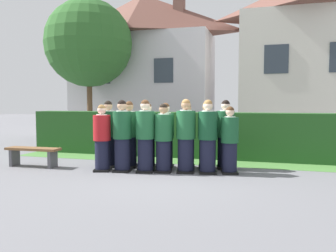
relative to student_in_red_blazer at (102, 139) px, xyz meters
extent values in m
plane|color=slate|center=(1.46, 0.27, -0.74)|extent=(60.00, 60.00, 0.00)
cylinder|color=black|center=(0.00, 0.00, -0.38)|extent=(0.34, 0.34, 0.72)
cube|color=black|center=(0.00, 0.00, -0.72)|extent=(0.47, 0.53, 0.05)
cylinder|color=#AD191E|center=(0.00, 0.00, 0.27)|extent=(0.41, 0.41, 0.59)
cylinder|color=white|center=(0.00, 0.00, 0.57)|extent=(0.25, 0.25, 0.03)
cube|color=gold|center=(-0.05, 0.19, 0.39)|extent=(0.04, 0.02, 0.26)
sphere|color=beige|center=(0.00, 0.00, 0.69)|extent=(0.20, 0.20, 0.20)
sphere|color=olive|center=(0.00, 0.00, 0.73)|extent=(0.19, 0.19, 0.19)
cylinder|color=black|center=(0.48, 0.08, -0.36)|extent=(0.37, 0.37, 0.77)
cube|color=black|center=(0.48, 0.08, -0.72)|extent=(0.45, 0.53, 0.05)
cylinder|color=#19512D|center=(0.48, 0.08, 0.34)|extent=(0.43, 0.43, 0.63)
cylinder|color=white|center=(0.48, 0.08, 0.66)|extent=(0.27, 0.27, 0.03)
cube|color=navy|center=(0.45, 0.29, 0.47)|extent=(0.04, 0.02, 0.28)
sphere|color=tan|center=(0.48, 0.08, 0.79)|extent=(0.22, 0.22, 0.22)
sphere|color=black|center=(0.48, 0.08, 0.83)|extent=(0.20, 0.20, 0.20)
cube|color=white|center=(0.44, 0.36, 0.25)|extent=(0.15, 0.03, 0.20)
cylinder|color=black|center=(1.01, 0.18, -0.36)|extent=(0.37, 0.37, 0.77)
cube|color=black|center=(1.01, 0.18, -0.72)|extent=(0.48, 0.55, 0.05)
cylinder|color=#1E5B33|center=(1.01, 0.18, 0.35)|extent=(0.44, 0.44, 0.64)
cylinder|color=white|center=(1.01, 0.18, 0.67)|extent=(0.27, 0.27, 0.03)
cube|color=#236038|center=(0.97, 0.38, 0.47)|extent=(0.04, 0.02, 0.28)
sphere|color=beige|center=(1.01, 0.18, 0.79)|extent=(0.22, 0.22, 0.22)
sphere|color=#472D19|center=(1.01, 0.18, 0.83)|extent=(0.20, 0.20, 0.20)
cube|color=white|center=(0.96, 0.45, 0.25)|extent=(0.15, 0.04, 0.20)
cylinder|color=black|center=(1.42, 0.28, -0.38)|extent=(0.35, 0.35, 0.73)
cube|color=black|center=(1.42, 0.28, -0.72)|extent=(0.44, 0.51, 0.05)
cylinder|color=#1E5B33|center=(1.42, 0.28, 0.29)|extent=(0.41, 0.41, 0.60)
cylinder|color=white|center=(1.42, 0.28, 0.59)|extent=(0.26, 0.26, 0.03)
cube|color=#236038|center=(1.39, 0.47, 0.41)|extent=(0.04, 0.02, 0.27)
sphere|color=tan|center=(1.42, 0.28, 0.71)|extent=(0.21, 0.21, 0.21)
sphere|color=black|center=(1.42, 0.28, 0.75)|extent=(0.19, 0.19, 0.19)
cube|color=white|center=(1.38, 0.54, 0.20)|extent=(0.15, 0.03, 0.20)
cylinder|color=black|center=(1.93, 0.39, -0.35)|extent=(0.37, 0.37, 0.78)
cube|color=black|center=(1.93, 0.39, -0.72)|extent=(0.47, 0.54, 0.05)
cylinder|color=#1E5B33|center=(1.93, 0.39, 0.36)|extent=(0.44, 0.44, 0.64)
cylinder|color=white|center=(1.93, 0.39, 0.68)|extent=(0.27, 0.27, 0.03)
cube|color=navy|center=(1.89, 0.60, 0.48)|extent=(0.04, 0.02, 0.28)
sphere|color=tan|center=(1.93, 0.39, 0.81)|extent=(0.22, 0.22, 0.22)
sphere|color=olive|center=(1.93, 0.39, 0.84)|extent=(0.20, 0.20, 0.20)
cube|color=white|center=(1.88, 0.67, 0.26)|extent=(0.15, 0.03, 0.20)
cylinder|color=black|center=(2.43, 0.45, -0.36)|extent=(0.37, 0.37, 0.77)
cube|color=black|center=(2.43, 0.45, -0.72)|extent=(0.48, 0.55, 0.05)
cylinder|color=#144728|center=(2.43, 0.45, 0.35)|extent=(0.44, 0.44, 0.64)
cylinder|color=white|center=(2.43, 0.45, 0.67)|extent=(0.27, 0.27, 0.03)
cube|color=#236038|center=(2.38, 0.65, 0.47)|extent=(0.04, 0.02, 0.28)
sphere|color=beige|center=(2.43, 0.45, 0.79)|extent=(0.22, 0.22, 0.22)
sphere|color=olive|center=(2.43, 0.45, 0.83)|extent=(0.20, 0.20, 0.20)
cube|color=white|center=(2.37, 0.72, 0.25)|extent=(0.15, 0.04, 0.20)
cylinder|color=black|center=(2.91, 0.54, -0.39)|extent=(0.33, 0.33, 0.70)
cube|color=black|center=(2.91, 0.54, -0.72)|extent=(0.45, 0.51, 0.05)
cylinder|color=#19512D|center=(2.91, 0.54, 0.25)|extent=(0.40, 0.40, 0.58)
cylinder|color=white|center=(2.91, 0.54, 0.54)|extent=(0.25, 0.25, 0.03)
cube|color=navy|center=(2.87, 0.72, 0.36)|extent=(0.04, 0.02, 0.25)
sphere|color=beige|center=(2.91, 0.54, 0.65)|extent=(0.20, 0.20, 0.20)
sphere|color=#472D19|center=(2.91, 0.54, 0.69)|extent=(0.18, 0.18, 0.18)
cube|color=white|center=(2.85, 0.79, 0.16)|extent=(0.15, 0.04, 0.20)
cylinder|color=black|center=(-0.08, 0.52, -0.36)|extent=(0.36, 0.36, 0.76)
cube|color=black|center=(-0.08, 0.52, -0.72)|extent=(0.45, 0.52, 0.05)
cylinder|color=#144728|center=(-0.08, 0.52, 0.33)|extent=(0.43, 0.43, 0.63)
cylinder|color=white|center=(-0.08, 0.52, 0.65)|extent=(0.27, 0.27, 0.03)
cube|color=#236038|center=(-0.12, 0.72, 0.46)|extent=(0.04, 0.02, 0.28)
sphere|color=tan|center=(-0.08, 0.52, 0.77)|extent=(0.21, 0.21, 0.21)
sphere|color=black|center=(-0.08, 0.52, 0.81)|extent=(0.20, 0.20, 0.20)
cube|color=white|center=(-0.13, 0.79, 0.24)|extent=(0.15, 0.03, 0.20)
cylinder|color=black|center=(0.44, 0.61, -0.37)|extent=(0.36, 0.36, 0.76)
cube|color=black|center=(0.44, 0.61, -0.72)|extent=(0.46, 0.53, 0.05)
cylinder|color=#1E5B33|center=(0.44, 0.61, 0.32)|extent=(0.43, 0.43, 0.62)
cylinder|color=white|center=(0.44, 0.61, 0.64)|extent=(0.26, 0.26, 0.03)
cube|color=navy|center=(0.40, 0.81, 0.45)|extent=(0.04, 0.02, 0.27)
sphere|color=tan|center=(0.44, 0.61, 0.76)|extent=(0.21, 0.21, 0.21)
sphere|color=#472D19|center=(0.44, 0.61, 0.80)|extent=(0.20, 0.20, 0.20)
cylinder|color=black|center=(0.89, 0.69, -0.37)|extent=(0.35, 0.35, 0.74)
cube|color=black|center=(0.89, 0.69, -0.72)|extent=(0.43, 0.51, 0.05)
cylinder|color=#19512D|center=(0.89, 0.69, 0.30)|extent=(0.42, 0.42, 0.61)
cylinder|color=white|center=(0.89, 0.69, 0.61)|extent=(0.26, 0.26, 0.03)
cube|color=navy|center=(0.86, 0.89, 0.42)|extent=(0.04, 0.02, 0.27)
sphere|color=beige|center=(0.89, 0.69, 0.73)|extent=(0.21, 0.21, 0.21)
sphere|color=#472D19|center=(0.89, 0.69, 0.76)|extent=(0.19, 0.19, 0.19)
cylinder|color=black|center=(1.33, 0.77, -0.38)|extent=(0.35, 0.35, 0.74)
cube|color=black|center=(1.33, 0.77, -0.72)|extent=(0.42, 0.50, 0.05)
cylinder|color=#1E5B33|center=(1.33, 0.77, 0.30)|extent=(0.42, 0.42, 0.61)
cylinder|color=white|center=(1.33, 0.77, 0.61)|extent=(0.26, 0.26, 0.03)
cube|color=navy|center=(1.31, 0.96, 0.42)|extent=(0.04, 0.02, 0.27)
sphere|color=beige|center=(1.33, 0.77, 0.72)|extent=(0.21, 0.21, 0.21)
sphere|color=#472D19|center=(1.33, 0.77, 0.76)|extent=(0.19, 0.19, 0.19)
cube|color=white|center=(1.30, 1.03, 0.21)|extent=(0.15, 0.03, 0.20)
cylinder|color=black|center=(1.84, 0.90, -0.38)|extent=(0.35, 0.35, 0.73)
cube|color=black|center=(1.84, 0.90, -0.72)|extent=(0.43, 0.51, 0.05)
cylinder|color=#1E5B33|center=(1.84, 0.90, 0.29)|extent=(0.41, 0.41, 0.61)
cylinder|color=white|center=(1.84, 0.90, 0.60)|extent=(0.26, 0.26, 0.03)
cube|color=navy|center=(1.81, 1.09, 0.42)|extent=(0.04, 0.02, 0.27)
sphere|color=tan|center=(1.84, 0.90, 0.72)|extent=(0.21, 0.21, 0.21)
sphere|color=#472D19|center=(1.84, 0.90, 0.76)|extent=(0.19, 0.19, 0.19)
cube|color=white|center=(1.80, 1.16, 0.20)|extent=(0.15, 0.03, 0.20)
cylinder|color=black|center=(2.31, 0.98, -0.37)|extent=(0.36, 0.36, 0.76)
cube|color=black|center=(2.31, 0.98, -0.72)|extent=(0.47, 0.54, 0.05)
cylinder|color=#1E5B33|center=(2.31, 0.98, 0.33)|extent=(0.43, 0.43, 0.62)
cylinder|color=white|center=(2.31, 0.98, 0.64)|extent=(0.26, 0.26, 0.03)
cube|color=#236038|center=(2.27, 1.18, 0.45)|extent=(0.04, 0.02, 0.27)
sphere|color=tan|center=(2.31, 0.98, 0.76)|extent=(0.21, 0.21, 0.21)
sphere|color=olive|center=(2.31, 0.98, 0.80)|extent=(0.20, 0.20, 0.20)
cylinder|color=black|center=(2.75, 1.07, -0.36)|extent=(0.37, 0.37, 0.77)
cube|color=black|center=(2.75, 1.07, -0.72)|extent=(0.48, 0.55, 0.05)
cylinder|color=#19512D|center=(2.75, 1.07, 0.34)|extent=(0.43, 0.43, 0.63)
cylinder|color=white|center=(2.75, 1.07, 0.66)|extent=(0.27, 0.27, 0.03)
cube|color=#236038|center=(2.71, 1.27, 0.47)|extent=(0.04, 0.02, 0.28)
sphere|color=beige|center=(2.75, 1.07, 0.79)|extent=(0.22, 0.22, 0.22)
sphere|color=black|center=(2.75, 1.07, 0.83)|extent=(0.20, 0.20, 0.20)
cube|color=#214C1E|center=(1.46, 2.53, -0.08)|extent=(9.87, 0.70, 1.32)
cube|color=silver|center=(-2.32, 9.11, 1.70)|extent=(6.88, 3.01, 4.89)
pyramid|color=brown|center=(-2.32, 9.11, 5.18)|extent=(7.29, 3.19, 2.06)
cube|color=brown|center=(-0.43, 9.11, 5.28)|extent=(0.50, 0.50, 1.86)
cube|color=#2D3842|center=(-3.87, 7.59, 2.29)|extent=(0.90, 0.04, 1.10)
cube|color=#2D3842|center=(-0.78, 7.59, 2.29)|extent=(0.90, 0.04, 1.10)
cube|color=beige|center=(5.20, 8.45, 1.88)|extent=(5.14, 3.76, 5.25)
cube|color=#2D3842|center=(4.05, 6.55, 2.51)|extent=(0.90, 0.04, 1.10)
cylinder|color=brown|center=(-3.88, 6.44, 0.46)|extent=(0.24, 0.24, 2.40)
sphere|color=#2D6028|center=(-3.88, 6.44, 3.46)|extent=(3.84, 3.84, 3.84)
cube|color=brown|center=(-1.89, -0.03, -0.29)|extent=(1.41, 0.39, 0.06)
cube|color=#4C4C51|center=(-2.44, -0.04, -0.53)|extent=(0.09, 0.32, 0.42)
cube|color=#4C4C51|center=(-1.34, -0.02, -0.53)|extent=(0.09, 0.32, 0.42)
cube|color=#477A38|center=(1.46, 1.73, -0.74)|extent=(9.87, 0.90, 0.01)
camera|label=1|loc=(3.66, -7.16, 0.88)|focal=36.19mm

